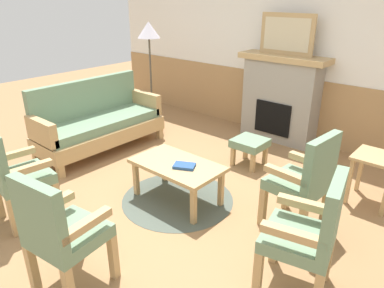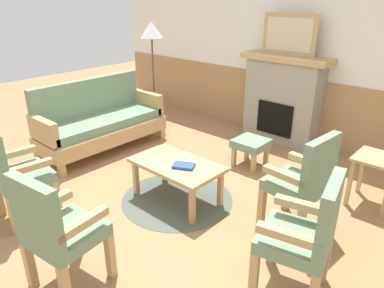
{
  "view_description": "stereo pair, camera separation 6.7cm",
  "coord_description": "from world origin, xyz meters",
  "px_view_note": "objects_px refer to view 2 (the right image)",
  "views": [
    {
      "loc": [
        2.37,
        -2.37,
        2.09
      ],
      "look_at": [
        0.0,
        0.35,
        0.55
      ],
      "focal_mm": 33.24,
      "sensor_mm": 36.0,
      "label": 1
    },
    {
      "loc": [
        2.42,
        -2.32,
        2.09
      ],
      "look_at": [
        0.0,
        0.35,
        0.55
      ],
      "focal_mm": 33.24,
      "sensor_mm": 36.0,
      "label": 2
    }
  ],
  "objects_px": {
    "armchair_near_fireplace": "(306,233)",
    "armchair_front_left": "(56,228)",
    "fireplace": "(283,98)",
    "coffee_table": "(177,168)",
    "armchair_by_window_left": "(304,179)",
    "footstool": "(251,145)",
    "book_on_table": "(184,166)",
    "side_table": "(377,168)",
    "couch": "(100,123)",
    "armchair_front_center": "(14,170)",
    "framed_picture": "(289,34)",
    "floor_lamp_by_couch": "(152,37)"
  },
  "relations": [
    {
      "from": "armchair_near_fireplace",
      "to": "armchair_front_center",
      "type": "relative_size",
      "value": 1.0
    },
    {
      "from": "footstool",
      "to": "couch",
      "type": "bearing_deg",
      "value": -152.83
    },
    {
      "from": "fireplace",
      "to": "coffee_table",
      "type": "height_order",
      "value": "fireplace"
    },
    {
      "from": "armchair_by_window_left",
      "to": "fireplace",
      "type": "bearing_deg",
      "value": 123.9
    },
    {
      "from": "side_table",
      "to": "armchair_by_window_left",
      "type": "bearing_deg",
      "value": -111.54
    },
    {
      "from": "framed_picture",
      "to": "couch",
      "type": "height_order",
      "value": "framed_picture"
    },
    {
      "from": "armchair_front_center",
      "to": "framed_picture",
      "type": "bearing_deg",
      "value": 76.74
    },
    {
      "from": "coffee_table",
      "to": "armchair_near_fireplace",
      "type": "distance_m",
      "value": 1.63
    },
    {
      "from": "couch",
      "to": "armchair_near_fireplace",
      "type": "height_order",
      "value": "same"
    },
    {
      "from": "framed_picture",
      "to": "armchair_by_window_left",
      "type": "distance_m",
      "value": 2.51
    },
    {
      "from": "book_on_table",
      "to": "floor_lamp_by_couch",
      "type": "relative_size",
      "value": 0.13
    },
    {
      "from": "framed_picture",
      "to": "armchair_front_center",
      "type": "bearing_deg",
      "value": -103.26
    },
    {
      "from": "fireplace",
      "to": "floor_lamp_by_couch",
      "type": "bearing_deg",
      "value": -158.47
    },
    {
      "from": "book_on_table",
      "to": "armchair_near_fireplace",
      "type": "relative_size",
      "value": 0.22
    },
    {
      "from": "book_on_table",
      "to": "armchair_near_fireplace",
      "type": "xyz_separation_m",
      "value": [
        1.47,
        -0.31,
        0.08
      ]
    },
    {
      "from": "footstool",
      "to": "armchair_front_left",
      "type": "height_order",
      "value": "armchair_front_left"
    },
    {
      "from": "armchair_near_fireplace",
      "to": "armchair_front_left",
      "type": "bearing_deg",
      "value": -139.5
    },
    {
      "from": "armchair_front_left",
      "to": "armchair_front_center",
      "type": "relative_size",
      "value": 1.0
    },
    {
      "from": "floor_lamp_by_couch",
      "to": "coffee_table",
      "type": "bearing_deg",
      "value": -37.0
    },
    {
      "from": "couch",
      "to": "armchair_front_center",
      "type": "height_order",
      "value": "same"
    },
    {
      "from": "armchair_front_center",
      "to": "floor_lamp_by_couch",
      "type": "relative_size",
      "value": 0.58
    },
    {
      "from": "armchair_by_window_left",
      "to": "side_table",
      "type": "xyz_separation_m",
      "value": [
        0.36,
        0.92,
        -0.1
      ]
    },
    {
      "from": "fireplace",
      "to": "framed_picture",
      "type": "distance_m",
      "value": 0.91
    },
    {
      "from": "book_on_table",
      "to": "armchair_front_left",
      "type": "xyz_separation_m",
      "value": [
        0.12,
        -1.46,
        0.08
      ]
    },
    {
      "from": "armchair_near_fireplace",
      "to": "armchair_by_window_left",
      "type": "height_order",
      "value": "same"
    },
    {
      "from": "fireplace",
      "to": "couch",
      "type": "distance_m",
      "value": 2.67
    },
    {
      "from": "side_table",
      "to": "floor_lamp_by_couch",
      "type": "xyz_separation_m",
      "value": [
        -3.61,
        0.2,
        1.02
      ]
    },
    {
      "from": "book_on_table",
      "to": "side_table",
      "type": "distance_m",
      "value": 1.99
    },
    {
      "from": "armchair_near_fireplace",
      "to": "armchair_front_left",
      "type": "relative_size",
      "value": 1.0
    },
    {
      "from": "couch",
      "to": "armchair_by_window_left",
      "type": "bearing_deg",
      "value": 2.39
    },
    {
      "from": "armchair_by_window_left",
      "to": "floor_lamp_by_couch",
      "type": "relative_size",
      "value": 0.58
    },
    {
      "from": "fireplace",
      "to": "armchair_by_window_left",
      "type": "bearing_deg",
      "value": -56.1
    },
    {
      "from": "armchair_front_center",
      "to": "fireplace",
      "type": "bearing_deg",
      "value": 76.74
    },
    {
      "from": "coffee_table",
      "to": "armchair_front_left",
      "type": "xyz_separation_m",
      "value": [
        0.24,
        -1.48,
        0.15
      ]
    },
    {
      "from": "book_on_table",
      "to": "armchair_front_center",
      "type": "distance_m",
      "value": 1.63
    },
    {
      "from": "armchair_front_center",
      "to": "armchair_front_left",
      "type": "bearing_deg",
      "value": -9.25
    },
    {
      "from": "armchair_near_fireplace",
      "to": "armchair_front_center",
      "type": "xyz_separation_m",
      "value": [
        -2.49,
        -0.97,
        0.0
      ]
    },
    {
      "from": "coffee_table",
      "to": "side_table",
      "type": "distance_m",
      "value": 2.07
    },
    {
      "from": "footstool",
      "to": "book_on_table",
      "type": "bearing_deg",
      "value": -89.99
    },
    {
      "from": "footstool",
      "to": "coffee_table",
      "type": "bearing_deg",
      "value": -95.5
    },
    {
      "from": "footstool",
      "to": "fireplace",
      "type": "bearing_deg",
      "value": 99.13
    },
    {
      "from": "coffee_table",
      "to": "side_table",
      "type": "relative_size",
      "value": 1.75
    },
    {
      "from": "footstool",
      "to": "armchair_by_window_left",
      "type": "distance_m",
      "value": 1.42
    },
    {
      "from": "footstool",
      "to": "armchair_front_left",
      "type": "distance_m",
      "value": 2.73
    },
    {
      "from": "coffee_table",
      "to": "armchair_by_window_left",
      "type": "xyz_separation_m",
      "value": [
        1.23,
        0.39,
        0.15
      ]
    },
    {
      "from": "fireplace",
      "to": "footstool",
      "type": "xyz_separation_m",
      "value": [
        0.17,
        -1.06,
        -0.37
      ]
    },
    {
      "from": "fireplace",
      "to": "couch",
      "type": "bearing_deg",
      "value": -130.33
    },
    {
      "from": "armchair_front_left",
      "to": "armchair_front_center",
      "type": "height_order",
      "value": "same"
    },
    {
      "from": "framed_picture",
      "to": "couch",
      "type": "relative_size",
      "value": 0.44
    },
    {
      "from": "armchair_by_window_left",
      "to": "armchair_front_left",
      "type": "relative_size",
      "value": 1.0
    }
  ]
}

